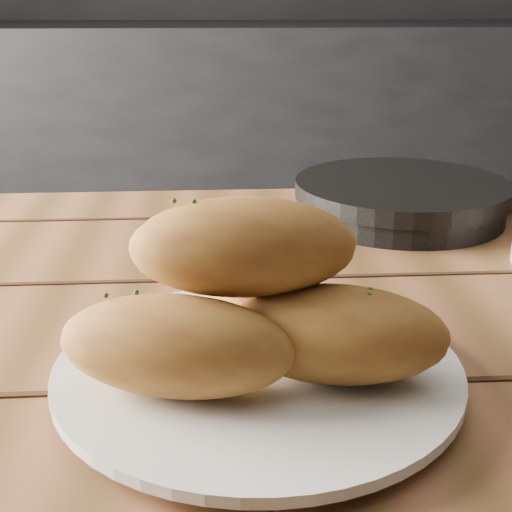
% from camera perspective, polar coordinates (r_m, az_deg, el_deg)
% --- Properties ---
extents(counter, '(2.80, 0.60, 0.90)m').
position_cam_1_polar(counter, '(2.70, 8.05, 8.38)').
color(counter, black).
rests_on(counter, ground).
extents(table, '(1.45, 0.86, 0.75)m').
position_cam_1_polar(table, '(0.65, 0.28, -13.63)').
color(table, brown).
rests_on(table, ground).
extents(plate, '(0.28, 0.28, 0.02)m').
position_cam_1_polar(plate, '(0.51, 0.14, -9.32)').
color(plate, silver).
rests_on(plate, table).
extents(bread_rolls, '(0.27, 0.22, 0.12)m').
position_cam_1_polar(bread_rolls, '(0.48, -0.46, -3.82)').
color(bread_rolls, '#A7772E').
rests_on(bread_rolls, plate).
extents(skillet, '(0.39, 0.26, 0.05)m').
position_cam_1_polar(skillet, '(0.89, 11.68, 4.56)').
color(skillet, black).
rests_on(skillet, table).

